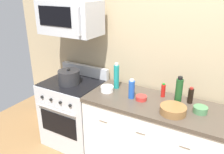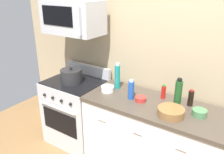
{
  "view_description": "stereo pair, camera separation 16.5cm",
  "coord_description": "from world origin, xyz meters",
  "px_view_note": "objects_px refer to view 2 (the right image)",
  "views": [
    {
      "loc": [
        0.49,
        -2.16,
        2.11
      ],
      "look_at": [
        -0.71,
        -0.05,
        1.14
      ],
      "focal_mm": 36.73,
      "sensor_mm": 36.0,
      "label": 1
    },
    {
      "loc": [
        0.63,
        -2.08,
        2.11
      ],
      "look_at": [
        -0.71,
        -0.05,
        1.14
      ],
      "focal_mm": 36.73,
      "sensor_mm": 36.0,
      "label": 2
    }
  ],
  "objects_px": {
    "bottle_hot_sauce_red": "(163,92)",
    "bottle_wine_green": "(178,94)",
    "bowl_red_small": "(141,99)",
    "bottle_sparkling_teal": "(117,76)",
    "bowl_wooden_salad": "(171,112)",
    "range_oven": "(76,110)",
    "bowl_white_ceramic": "(108,89)",
    "bottle_soda_blue": "(131,90)",
    "bowl_green_glaze": "(199,113)",
    "stockpot": "(71,76)",
    "microwave": "(73,17)",
    "bottle_soy_sauce_dark": "(191,98)"
  },
  "relations": [
    {
      "from": "bottle_soda_blue",
      "to": "bowl_wooden_salad",
      "type": "relative_size",
      "value": 0.87
    },
    {
      "from": "microwave",
      "to": "bottle_sparkling_teal",
      "type": "relative_size",
      "value": 2.28
    },
    {
      "from": "bottle_sparkling_teal",
      "to": "stockpot",
      "type": "height_order",
      "value": "bottle_sparkling_teal"
    },
    {
      "from": "range_oven",
      "to": "bowl_red_small",
      "type": "bearing_deg",
      "value": -1.13
    },
    {
      "from": "bottle_wine_green",
      "to": "stockpot",
      "type": "height_order",
      "value": "bottle_wine_green"
    },
    {
      "from": "bowl_green_glaze",
      "to": "bowl_white_ceramic",
      "type": "height_order",
      "value": "bowl_white_ceramic"
    },
    {
      "from": "bottle_hot_sauce_red",
      "to": "bottle_sparkling_teal",
      "type": "height_order",
      "value": "bottle_sparkling_teal"
    },
    {
      "from": "bottle_hot_sauce_red",
      "to": "bottle_wine_green",
      "type": "relative_size",
      "value": 0.5
    },
    {
      "from": "range_oven",
      "to": "bowl_white_ceramic",
      "type": "bearing_deg",
      "value": -1.74
    },
    {
      "from": "bottle_hot_sauce_red",
      "to": "stockpot",
      "type": "height_order",
      "value": "stockpot"
    },
    {
      "from": "bottle_hot_sauce_red",
      "to": "bottle_sparkling_teal",
      "type": "distance_m",
      "value": 0.59
    },
    {
      "from": "bottle_soda_blue",
      "to": "bowl_wooden_salad",
      "type": "distance_m",
      "value": 0.52
    },
    {
      "from": "microwave",
      "to": "bottle_hot_sauce_red",
      "type": "height_order",
      "value": "microwave"
    },
    {
      "from": "bottle_hot_sauce_red",
      "to": "bottle_soy_sauce_dark",
      "type": "distance_m",
      "value": 0.3
    },
    {
      "from": "bottle_soda_blue",
      "to": "stockpot",
      "type": "distance_m",
      "value": 0.88
    },
    {
      "from": "range_oven",
      "to": "bowl_white_ceramic",
      "type": "xyz_separation_m",
      "value": [
        0.55,
        -0.02,
        0.49
      ]
    },
    {
      "from": "bottle_hot_sauce_red",
      "to": "bowl_green_glaze",
      "type": "distance_m",
      "value": 0.47
    },
    {
      "from": "bottle_wine_green",
      "to": "bowl_red_small",
      "type": "relative_size",
      "value": 2.61
    },
    {
      "from": "bottle_soda_blue",
      "to": "bottle_hot_sauce_red",
      "type": "bearing_deg",
      "value": 34.79
    },
    {
      "from": "bottle_wine_green",
      "to": "stockpot",
      "type": "xyz_separation_m",
      "value": [
        -1.38,
        -0.11,
        -0.06
      ]
    },
    {
      "from": "range_oven",
      "to": "bottle_soda_blue",
      "type": "distance_m",
      "value": 1.04
    },
    {
      "from": "bottle_soda_blue",
      "to": "bowl_green_glaze",
      "type": "bearing_deg",
      "value": 3.64
    },
    {
      "from": "bottle_soy_sauce_dark",
      "to": "range_oven",
      "type": "bearing_deg",
      "value": -173.05
    },
    {
      "from": "bowl_red_small",
      "to": "stockpot",
      "type": "height_order",
      "value": "stockpot"
    },
    {
      "from": "microwave",
      "to": "stockpot",
      "type": "bearing_deg",
      "value": -90.13
    },
    {
      "from": "stockpot",
      "to": "bowl_wooden_salad",
      "type": "bearing_deg",
      "value": -3.28
    },
    {
      "from": "stockpot",
      "to": "bottle_hot_sauce_red",
      "type": "bearing_deg",
      "value": 11.25
    },
    {
      "from": "bottle_soda_blue",
      "to": "bowl_wooden_salad",
      "type": "xyz_separation_m",
      "value": [
        0.51,
        -0.1,
        -0.07
      ]
    },
    {
      "from": "microwave",
      "to": "bowl_wooden_salad",
      "type": "bearing_deg",
      "value": -7.31
    },
    {
      "from": "range_oven",
      "to": "bottle_soda_blue",
      "type": "bearing_deg",
      "value": -1.81
    },
    {
      "from": "bottle_sparkling_teal",
      "to": "range_oven",
      "type": "bearing_deg",
      "value": -167.81
    },
    {
      "from": "bowl_wooden_salad",
      "to": "bottle_soda_blue",
      "type": "bearing_deg",
      "value": 168.29
    },
    {
      "from": "bottle_soda_blue",
      "to": "bottle_soy_sauce_dark",
      "type": "xyz_separation_m",
      "value": [
        0.6,
        0.21,
        -0.02
      ]
    },
    {
      "from": "bottle_hot_sauce_red",
      "to": "bowl_green_glaze",
      "type": "relative_size",
      "value": 1.15
    },
    {
      "from": "bottle_hot_sauce_red",
      "to": "bottle_soda_blue",
      "type": "distance_m",
      "value": 0.37
    },
    {
      "from": "bowl_green_glaze",
      "to": "bottle_wine_green",
      "type": "bearing_deg",
      "value": 170.19
    },
    {
      "from": "bottle_sparkling_teal",
      "to": "bowl_green_glaze",
      "type": "bearing_deg",
      "value": -6.15
    },
    {
      "from": "bottle_soy_sauce_dark",
      "to": "bottle_sparkling_teal",
      "type": "bearing_deg",
      "value": -176.68
    },
    {
      "from": "bottle_sparkling_teal",
      "to": "bowl_wooden_salad",
      "type": "distance_m",
      "value": 0.84
    },
    {
      "from": "bowl_green_glaze",
      "to": "bowl_white_ceramic",
      "type": "distance_m",
      "value": 1.07
    },
    {
      "from": "bottle_hot_sauce_red",
      "to": "bowl_red_small",
      "type": "distance_m",
      "value": 0.28
    },
    {
      "from": "bottle_soy_sauce_dark",
      "to": "bowl_green_glaze",
      "type": "relative_size",
      "value": 1.28
    },
    {
      "from": "bowl_green_glaze",
      "to": "stockpot",
      "type": "relative_size",
      "value": 0.51
    },
    {
      "from": "bottle_sparkling_teal",
      "to": "bowl_wooden_salad",
      "type": "height_order",
      "value": "bottle_sparkling_teal"
    },
    {
      "from": "bottle_sparkling_teal",
      "to": "bowl_white_ceramic",
      "type": "height_order",
      "value": "bottle_sparkling_teal"
    },
    {
      "from": "range_oven",
      "to": "microwave",
      "type": "distance_m",
      "value": 1.28
    },
    {
      "from": "range_oven",
      "to": "bowl_red_small",
      "type": "xyz_separation_m",
      "value": [
        1.0,
        -0.02,
        0.48
      ]
    },
    {
      "from": "bottle_wine_green",
      "to": "bowl_wooden_salad",
      "type": "distance_m",
      "value": 0.22
    },
    {
      "from": "bottle_soy_sauce_dark",
      "to": "bottle_sparkling_teal",
      "type": "relative_size",
      "value": 0.56
    },
    {
      "from": "bottle_soy_sauce_dark",
      "to": "bottle_wine_green",
      "type": "xyz_separation_m",
      "value": [
        -0.1,
        -0.12,
        0.07
      ]
    }
  ]
}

